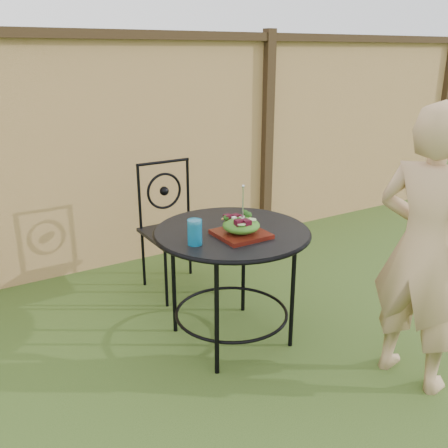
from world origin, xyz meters
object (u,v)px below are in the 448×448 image
patio_chair (174,224)px  salad_plate (241,234)px  patio_table (232,252)px  diner (425,250)px

patio_chair → salad_plate: size_ratio=3.52×
patio_chair → salad_plate: patio_chair is taller
patio_table → patio_chair: patio_chair is taller
diner → salad_plate: 0.97m
patio_chair → patio_table: bearing=-92.4°
diner → salad_plate: (-0.64, 0.72, -0.01)m
diner → salad_plate: bearing=30.9°
patio_chair → salad_plate: (-0.05, -0.96, 0.23)m
patio_table → patio_chair: size_ratio=0.97×
patio_table → diner: size_ratio=0.62×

